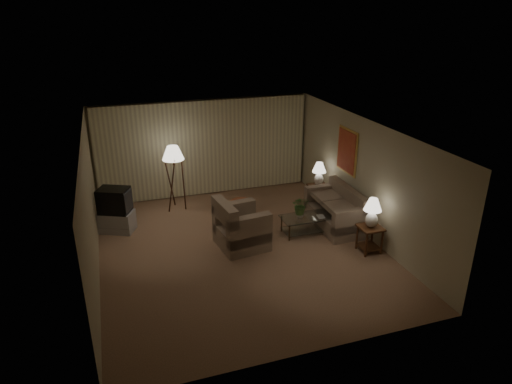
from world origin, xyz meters
TOP-DOWN VIEW (x-y plane):
  - ground at (0.00, 0.00)m, footprint 7.00×7.00m
  - room_shell at (0.02, 1.51)m, footprint 6.04×7.02m
  - sofa at (2.50, 0.35)m, footprint 1.76×0.91m
  - armchair at (0.07, 0.12)m, footprint 1.31×1.27m
  - side_table_near at (2.65, -1.00)m, footprint 0.49×0.49m
  - side_table_far at (2.65, 1.60)m, footprint 0.51×0.43m
  - table_lamp_near at (2.65, -1.00)m, footprint 0.39×0.39m
  - table_lamp_far at (2.65, 1.60)m, footprint 0.37×0.37m
  - coffee_table at (1.69, 0.25)m, footprint 1.17×0.64m
  - tv_cabinet at (-2.55, 1.77)m, footprint 1.17×1.10m
  - crt_tv at (-2.55, 1.77)m, footprint 1.07×1.03m
  - floor_lamp at (-0.99, 2.62)m, footprint 0.56×0.56m
  - ottoman at (0.55, 1.73)m, footprint 0.67×0.67m
  - vase at (1.54, 0.25)m, footprint 0.16×0.16m
  - flowers at (1.54, 0.25)m, footprint 0.48×0.44m
  - book at (1.94, 0.15)m, footprint 0.20×0.25m

SIDE VIEW (x-z plane):
  - ground at x=0.00m, z-range 0.00..0.00m
  - ottoman at x=0.55m, z-range 0.00..0.37m
  - tv_cabinet at x=-2.55m, z-range 0.00..0.50m
  - coffee_table at x=1.69m, z-range 0.07..0.49m
  - sofa at x=2.50m, z-range 0.00..0.78m
  - side_table_far at x=2.65m, z-range 0.10..0.70m
  - side_table_near at x=2.65m, z-range 0.10..0.70m
  - book at x=1.94m, z-range 0.41..0.43m
  - armchair at x=0.07m, z-range 0.00..0.89m
  - vase at x=1.54m, z-range 0.41..0.58m
  - crt_tv at x=-2.55m, z-range 0.50..1.09m
  - flowers at x=1.54m, z-range 0.58..1.02m
  - floor_lamp at x=-0.99m, z-range 0.04..1.77m
  - table_lamp_far at x=2.65m, z-range 0.66..1.29m
  - table_lamp_near at x=2.65m, z-range 0.66..1.33m
  - room_shell at x=0.02m, z-range 0.39..3.11m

